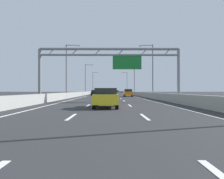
% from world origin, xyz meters
% --- Properties ---
extents(ground_plane, '(260.00, 260.00, 0.00)m').
position_xyz_m(ground_plane, '(0.00, 100.00, 0.00)').
color(ground_plane, '#2D2D30').
extents(lane_dash_left_1, '(0.16, 3.00, 0.01)m').
position_xyz_m(lane_dash_left_1, '(-1.80, 12.50, 0.01)').
color(lane_dash_left_1, white).
rests_on(lane_dash_left_1, ground_plane).
extents(lane_dash_left_2, '(0.16, 3.00, 0.01)m').
position_xyz_m(lane_dash_left_2, '(-1.80, 21.50, 0.01)').
color(lane_dash_left_2, white).
rests_on(lane_dash_left_2, ground_plane).
extents(lane_dash_left_3, '(0.16, 3.00, 0.01)m').
position_xyz_m(lane_dash_left_3, '(-1.80, 30.50, 0.01)').
color(lane_dash_left_3, white).
rests_on(lane_dash_left_3, ground_plane).
extents(lane_dash_left_4, '(0.16, 3.00, 0.01)m').
position_xyz_m(lane_dash_left_4, '(-1.80, 39.50, 0.01)').
color(lane_dash_left_4, white).
rests_on(lane_dash_left_4, ground_plane).
extents(lane_dash_left_5, '(0.16, 3.00, 0.01)m').
position_xyz_m(lane_dash_left_5, '(-1.80, 48.50, 0.01)').
color(lane_dash_left_5, white).
rests_on(lane_dash_left_5, ground_plane).
extents(lane_dash_left_6, '(0.16, 3.00, 0.01)m').
position_xyz_m(lane_dash_left_6, '(-1.80, 57.50, 0.01)').
color(lane_dash_left_6, white).
rests_on(lane_dash_left_6, ground_plane).
extents(lane_dash_left_7, '(0.16, 3.00, 0.01)m').
position_xyz_m(lane_dash_left_7, '(-1.80, 66.50, 0.01)').
color(lane_dash_left_7, white).
rests_on(lane_dash_left_7, ground_plane).
extents(lane_dash_left_8, '(0.16, 3.00, 0.01)m').
position_xyz_m(lane_dash_left_8, '(-1.80, 75.50, 0.01)').
color(lane_dash_left_8, white).
rests_on(lane_dash_left_8, ground_plane).
extents(lane_dash_left_9, '(0.16, 3.00, 0.01)m').
position_xyz_m(lane_dash_left_9, '(-1.80, 84.50, 0.01)').
color(lane_dash_left_9, white).
rests_on(lane_dash_left_9, ground_plane).
extents(lane_dash_left_10, '(0.16, 3.00, 0.01)m').
position_xyz_m(lane_dash_left_10, '(-1.80, 93.50, 0.01)').
color(lane_dash_left_10, white).
rests_on(lane_dash_left_10, ground_plane).
extents(lane_dash_left_11, '(0.16, 3.00, 0.01)m').
position_xyz_m(lane_dash_left_11, '(-1.80, 102.50, 0.01)').
color(lane_dash_left_11, white).
rests_on(lane_dash_left_11, ground_plane).
extents(lane_dash_left_12, '(0.16, 3.00, 0.01)m').
position_xyz_m(lane_dash_left_12, '(-1.80, 111.50, 0.01)').
color(lane_dash_left_12, white).
rests_on(lane_dash_left_12, ground_plane).
extents(lane_dash_left_13, '(0.16, 3.00, 0.01)m').
position_xyz_m(lane_dash_left_13, '(-1.80, 120.50, 0.01)').
color(lane_dash_left_13, white).
rests_on(lane_dash_left_13, ground_plane).
extents(lane_dash_left_14, '(0.16, 3.00, 0.01)m').
position_xyz_m(lane_dash_left_14, '(-1.80, 129.50, 0.01)').
color(lane_dash_left_14, white).
rests_on(lane_dash_left_14, ground_plane).
extents(lane_dash_left_15, '(0.16, 3.00, 0.01)m').
position_xyz_m(lane_dash_left_15, '(-1.80, 138.50, 0.01)').
color(lane_dash_left_15, white).
rests_on(lane_dash_left_15, ground_plane).
extents(lane_dash_left_16, '(0.16, 3.00, 0.01)m').
position_xyz_m(lane_dash_left_16, '(-1.80, 147.50, 0.01)').
color(lane_dash_left_16, white).
rests_on(lane_dash_left_16, ground_plane).
extents(lane_dash_left_17, '(0.16, 3.00, 0.01)m').
position_xyz_m(lane_dash_left_17, '(-1.80, 156.50, 0.01)').
color(lane_dash_left_17, white).
rests_on(lane_dash_left_17, ground_plane).
extents(lane_dash_right_1, '(0.16, 3.00, 0.01)m').
position_xyz_m(lane_dash_right_1, '(1.80, 12.50, 0.01)').
color(lane_dash_right_1, white).
rests_on(lane_dash_right_1, ground_plane).
extents(lane_dash_right_2, '(0.16, 3.00, 0.01)m').
position_xyz_m(lane_dash_right_2, '(1.80, 21.50, 0.01)').
color(lane_dash_right_2, white).
rests_on(lane_dash_right_2, ground_plane).
extents(lane_dash_right_3, '(0.16, 3.00, 0.01)m').
position_xyz_m(lane_dash_right_3, '(1.80, 30.50, 0.01)').
color(lane_dash_right_3, white).
rests_on(lane_dash_right_3, ground_plane).
extents(lane_dash_right_4, '(0.16, 3.00, 0.01)m').
position_xyz_m(lane_dash_right_4, '(1.80, 39.50, 0.01)').
color(lane_dash_right_4, white).
rests_on(lane_dash_right_4, ground_plane).
extents(lane_dash_right_5, '(0.16, 3.00, 0.01)m').
position_xyz_m(lane_dash_right_5, '(1.80, 48.50, 0.01)').
color(lane_dash_right_5, white).
rests_on(lane_dash_right_5, ground_plane).
extents(lane_dash_right_6, '(0.16, 3.00, 0.01)m').
position_xyz_m(lane_dash_right_6, '(1.80, 57.50, 0.01)').
color(lane_dash_right_6, white).
rests_on(lane_dash_right_6, ground_plane).
extents(lane_dash_right_7, '(0.16, 3.00, 0.01)m').
position_xyz_m(lane_dash_right_7, '(1.80, 66.50, 0.01)').
color(lane_dash_right_7, white).
rests_on(lane_dash_right_7, ground_plane).
extents(lane_dash_right_8, '(0.16, 3.00, 0.01)m').
position_xyz_m(lane_dash_right_8, '(1.80, 75.50, 0.01)').
color(lane_dash_right_8, white).
rests_on(lane_dash_right_8, ground_plane).
extents(lane_dash_right_9, '(0.16, 3.00, 0.01)m').
position_xyz_m(lane_dash_right_9, '(1.80, 84.50, 0.01)').
color(lane_dash_right_9, white).
rests_on(lane_dash_right_9, ground_plane).
extents(lane_dash_right_10, '(0.16, 3.00, 0.01)m').
position_xyz_m(lane_dash_right_10, '(1.80, 93.50, 0.01)').
color(lane_dash_right_10, white).
rests_on(lane_dash_right_10, ground_plane).
extents(lane_dash_right_11, '(0.16, 3.00, 0.01)m').
position_xyz_m(lane_dash_right_11, '(1.80, 102.50, 0.01)').
color(lane_dash_right_11, white).
rests_on(lane_dash_right_11, ground_plane).
extents(lane_dash_right_12, '(0.16, 3.00, 0.01)m').
position_xyz_m(lane_dash_right_12, '(1.80, 111.50, 0.01)').
color(lane_dash_right_12, white).
rests_on(lane_dash_right_12, ground_plane).
extents(lane_dash_right_13, '(0.16, 3.00, 0.01)m').
position_xyz_m(lane_dash_right_13, '(1.80, 120.50, 0.01)').
color(lane_dash_right_13, white).
rests_on(lane_dash_right_13, ground_plane).
extents(lane_dash_right_14, '(0.16, 3.00, 0.01)m').
position_xyz_m(lane_dash_right_14, '(1.80, 129.50, 0.01)').
color(lane_dash_right_14, white).
rests_on(lane_dash_right_14, ground_plane).
extents(lane_dash_right_15, '(0.16, 3.00, 0.01)m').
position_xyz_m(lane_dash_right_15, '(1.80, 138.50, 0.01)').
color(lane_dash_right_15, white).
rests_on(lane_dash_right_15, ground_plane).
extents(lane_dash_right_16, '(0.16, 3.00, 0.01)m').
position_xyz_m(lane_dash_right_16, '(1.80, 147.50, 0.01)').
color(lane_dash_right_16, white).
rests_on(lane_dash_right_16, ground_plane).
extents(lane_dash_right_17, '(0.16, 3.00, 0.01)m').
position_xyz_m(lane_dash_right_17, '(1.80, 156.50, 0.01)').
color(lane_dash_right_17, white).
rests_on(lane_dash_right_17, ground_plane).
extents(edge_line_left, '(0.16, 176.00, 0.01)m').
position_xyz_m(edge_line_left, '(-5.25, 88.00, 0.01)').
color(edge_line_left, white).
rests_on(edge_line_left, ground_plane).
extents(edge_line_right, '(0.16, 176.00, 0.01)m').
position_xyz_m(edge_line_right, '(5.25, 88.00, 0.01)').
color(edge_line_right, white).
rests_on(edge_line_right, ground_plane).
extents(barrier_left, '(0.45, 220.00, 0.95)m').
position_xyz_m(barrier_left, '(-6.90, 110.00, 0.47)').
color(barrier_left, '#9E9E99').
rests_on(barrier_left, ground_plane).
extents(barrier_right, '(0.45, 220.00, 0.95)m').
position_xyz_m(barrier_right, '(6.90, 110.00, 0.47)').
color(barrier_right, '#9E9E99').
rests_on(barrier_right, ground_plane).
extents(sign_gantry, '(16.78, 0.36, 6.36)m').
position_xyz_m(sign_gantry, '(0.27, 29.32, 4.86)').
color(sign_gantry, gray).
rests_on(sign_gantry, ground_plane).
extents(streetlamp_left_mid, '(2.58, 0.28, 9.50)m').
position_xyz_m(streetlamp_left_mid, '(-7.47, 43.97, 5.40)').
color(streetlamp_left_mid, slate).
rests_on(streetlamp_left_mid, ground_plane).
extents(streetlamp_right_mid, '(2.58, 0.28, 9.50)m').
position_xyz_m(streetlamp_right_mid, '(7.47, 43.97, 5.40)').
color(streetlamp_right_mid, slate).
rests_on(streetlamp_right_mid, ground_plane).
extents(streetlamp_left_far, '(2.58, 0.28, 9.50)m').
position_xyz_m(streetlamp_left_far, '(-7.47, 77.24, 5.40)').
color(streetlamp_left_far, slate).
rests_on(streetlamp_left_far, ground_plane).
extents(streetlamp_right_far, '(2.58, 0.28, 9.50)m').
position_xyz_m(streetlamp_right_far, '(7.47, 77.24, 5.40)').
color(streetlamp_right_far, slate).
rests_on(streetlamp_right_far, ground_plane).
extents(streetlamp_left_distant, '(2.58, 0.28, 9.50)m').
position_xyz_m(streetlamp_left_distant, '(-7.47, 110.51, 5.40)').
color(streetlamp_left_distant, slate).
rests_on(streetlamp_left_distant, ground_plane).
extents(streetlamp_right_distant, '(2.58, 0.28, 9.50)m').
position_xyz_m(streetlamp_right_distant, '(7.47, 110.51, 5.40)').
color(streetlamp_right_distant, slate).
rests_on(streetlamp_right_distant, ground_plane).
extents(yellow_car, '(1.77, 4.56, 1.47)m').
position_xyz_m(yellow_car, '(-0.21, 18.86, 0.77)').
color(yellow_car, yellow).
rests_on(yellow_car, ground_plane).
extents(green_car, '(1.89, 4.58, 1.53)m').
position_xyz_m(green_car, '(-3.73, 80.32, 0.78)').
color(green_car, '#1E7A38').
rests_on(green_car, ground_plane).
extents(blue_car, '(1.77, 4.70, 1.42)m').
position_xyz_m(blue_car, '(3.63, 132.17, 0.74)').
color(blue_car, '#2347AD').
rests_on(blue_car, ground_plane).
extents(orange_car, '(1.75, 4.49, 1.57)m').
position_xyz_m(orange_car, '(3.82, 50.95, 0.79)').
color(orange_car, orange).
rests_on(orange_car, ground_plane).
extents(black_car, '(1.75, 4.40, 1.40)m').
position_xyz_m(black_car, '(-3.80, 62.25, 0.73)').
color(black_car, black).
rests_on(black_car, ground_plane).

